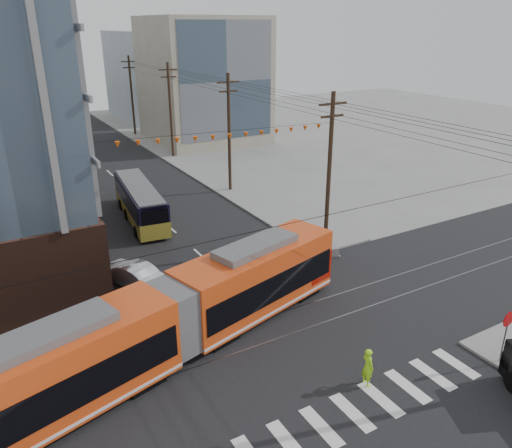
{
  "coord_description": "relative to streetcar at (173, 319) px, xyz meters",
  "views": [
    {
      "loc": [
        -12.47,
        -15.12,
        15.07
      ],
      "look_at": [
        1.23,
        8.49,
        4.07
      ],
      "focal_mm": 35.0,
      "sensor_mm": 36.0,
      "label": 1
    }
  ],
  "objects": [
    {
      "name": "pedestrian",
      "position": [
        6.64,
        -6.3,
        -1.1
      ],
      "size": [
        0.52,
        0.73,
        1.87
      ],
      "primitive_type": "imported",
      "rotation": [
        0.0,
        0.0,
        1.46
      ],
      "color": "#98ED19",
      "rests_on": "ground"
    },
    {
      "name": "stop_sign",
      "position": [
        13.14,
        -8.36,
        -0.7
      ],
      "size": [
        0.85,
        0.85,
        2.66
      ],
      "primitive_type": null,
      "rotation": [
        0.0,
        0.0,
        0.05
      ],
      "color": "#BE0002",
      "rests_on": "ground"
    },
    {
      "name": "streetcar",
      "position": [
        0.0,
        0.0,
        0.0
      ],
      "size": [
        21.16,
        8.45,
        4.07
      ],
      "primitive_type": null,
      "rotation": [
        0.0,
        0.0,
        0.27
      ],
      "color": "#D24213",
      "rests_on": "ground"
    },
    {
      "name": "jersey_barrier",
      "position": [
        14.03,
        6.34,
        -1.68
      ],
      "size": [
        1.69,
        3.64,
        0.71
      ],
      "primitive_type": "cube",
      "rotation": [
        0.0,
        0.0,
        -0.26
      ],
      "color": "slate",
      "rests_on": "ground"
    },
    {
      "name": "parked_car_grey",
      "position": [
        0.03,
        19.82,
        -1.39
      ],
      "size": [
        3.09,
        4.98,
        1.29
      ],
      "primitive_type": "imported",
      "rotation": [
        0.0,
        0.0,
        2.92
      ],
      "color": "#484848",
      "rests_on": "ground"
    },
    {
      "name": "bg_bldg_ne_far",
      "position": [
        23.73,
        63.64,
        4.96
      ],
      "size": [
        16.0,
        16.0,
        14.0
      ],
      "primitive_type": "cube",
      "color": "#8C99A5",
      "rests_on": "ground"
    },
    {
      "name": "bg_bldg_ne_near",
      "position": [
        21.73,
        43.64,
        5.96
      ],
      "size": [
        14.0,
        14.0,
        16.0
      ],
      "primitive_type": "cube",
      "color": "gray",
      "rests_on": "ground"
    },
    {
      "name": "utility_pole_far",
      "position": [
        14.23,
        51.64,
        3.46
      ],
      "size": [
        0.3,
        0.3,
        11.0
      ],
      "primitive_type": "cylinder",
      "color": "black",
      "rests_on": "ground"
    },
    {
      "name": "parked_car_white",
      "position": [
        -0.32,
        16.55,
        -1.43
      ],
      "size": [
        3.11,
        4.54,
        1.22
      ],
      "primitive_type": "imported",
      "rotation": [
        0.0,
        0.0,
        2.77
      ],
      "color": "#B3A5A2",
      "rests_on": "ground"
    },
    {
      "name": "ground",
      "position": [
        5.73,
        -4.36,
        -2.04
      ],
      "size": [
        160.0,
        160.0,
        0.0
      ],
      "primitive_type": "plane",
      "color": "slate"
    },
    {
      "name": "city_bus",
      "position": [
        4.36,
        18.55,
        -0.52
      ],
      "size": [
        3.49,
        10.9,
        3.03
      ],
      "primitive_type": null,
      "rotation": [
        0.0,
        0.0,
        -0.11
      ],
      "color": "black",
      "rests_on": "ground"
    },
    {
      "name": "parked_car_silver",
      "position": [
        0.31,
        8.05,
        -1.29
      ],
      "size": [
        3.27,
        4.8,
        1.5
      ],
      "primitive_type": "imported",
      "rotation": [
        0.0,
        0.0,
        3.55
      ],
      "color": "#AAACB7",
      "rests_on": "ground"
    }
  ]
}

